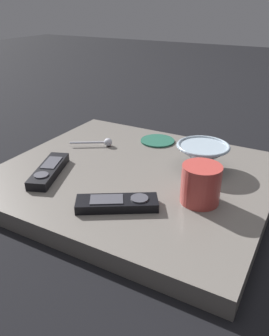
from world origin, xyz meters
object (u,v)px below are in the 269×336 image
at_px(tv_remote_near, 117,203).
at_px(drink_coaster, 158,141).
at_px(teaspoon, 104,142).
at_px(tv_remote_far, 49,170).
at_px(cereal_bowl, 202,155).
at_px(coffee_mug, 201,184).

height_order(tv_remote_near, drink_coaster, tv_remote_near).
height_order(teaspoon, tv_remote_far, same).
bearing_deg(tv_remote_far, teaspoon, -94.57).
bearing_deg(tv_remote_far, cereal_bowl, -146.25).
distance_m(teaspoon, tv_remote_far, 0.21).
distance_m(tv_remote_near, drink_coaster, 0.37).
bearing_deg(cereal_bowl, tv_remote_near, 70.03).
height_order(coffee_mug, tv_remote_near, coffee_mug).
relative_size(teaspoon, tv_remote_far, 0.61).
distance_m(cereal_bowl, tv_remote_far, 0.38).
bearing_deg(tv_remote_far, coffee_mug, -170.66).
distance_m(tv_remote_near, tv_remote_far, 0.23).
distance_m(teaspoon, drink_coaster, 0.16).
distance_m(cereal_bowl, drink_coaster, 0.21).
bearing_deg(drink_coaster, tv_remote_near, 102.76).
bearing_deg(cereal_bowl, tv_remote_far, 33.75).
height_order(cereal_bowl, drink_coaster, cereal_bowl).
bearing_deg(tv_remote_far, drink_coaster, -113.34).
relative_size(cereal_bowl, drink_coaster, 1.29).
distance_m(coffee_mug, tv_remote_near, 0.18).
distance_m(coffee_mug, drink_coaster, 0.35).
xyz_separation_m(tv_remote_near, tv_remote_far, (0.22, -0.04, 0.00)).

